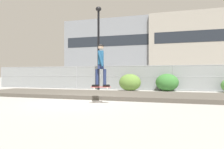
{
  "coord_description": "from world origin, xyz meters",
  "views": [
    {
      "loc": [
        3.66,
        -8.06,
        1.18
      ],
      "look_at": [
        0.19,
        3.92,
        1.17
      ],
      "focal_mm": 32.46,
      "sensor_mm": 36.0,
      "label": 1
    }
  ],
  "objects": [
    {
      "name": "street_lamp",
      "position": [
        -1.64,
        6.5,
        3.99
      ],
      "size": [
        0.44,
        0.44,
        6.36
      ],
      "color": "black",
      "rests_on": "ground_plane"
    },
    {
      "name": "shrub_left",
      "position": [
        0.89,
        6.06,
        0.6
      ],
      "size": [
        1.56,
        1.27,
        1.2
      ],
      "color": "#567A33",
      "rests_on": "ground_plane"
    },
    {
      "name": "library_building",
      "position": [
        -9.21,
        44.63,
        7.49
      ],
      "size": [
        27.44,
        11.32,
        14.98
      ],
      "color": "slate",
      "rests_on": "ground_plane"
    },
    {
      "name": "parked_car_mid",
      "position": [
        1.91,
        9.8,
        0.84
      ],
      "size": [
        4.56,
        2.27,
        1.66
      ],
      "color": "#566B4C",
      "rests_on": "ground_plane"
    },
    {
      "name": "office_block",
      "position": [
        14.57,
        45.94,
        7.48
      ],
      "size": [
        31.31,
        15.62,
        14.96
      ],
      "color": "gray",
      "rests_on": "ground_plane"
    },
    {
      "name": "parked_car_near",
      "position": [
        -3.97,
        9.54,
        0.84
      ],
      "size": [
        4.43,
        2.01,
        1.66
      ],
      "color": "maroon",
      "rests_on": "ground_plane"
    },
    {
      "name": "skateboard",
      "position": [
        0.98,
        -0.43,
        0.66
      ],
      "size": [
        0.82,
        0.43,
        0.07
      ],
      "color": "#B22D2D"
    },
    {
      "name": "chain_fence",
      "position": [
        0.0,
        7.24,
        0.93
      ],
      "size": [
        23.17,
        0.06,
        1.85
      ],
      "color": "gray",
      "rests_on": "ground_plane"
    },
    {
      "name": "gravel_berm",
      "position": [
        0.0,
        2.22,
        0.09
      ],
      "size": [
        13.98,
        3.36,
        0.19
      ],
      "primitive_type": "cube",
      "color": "#4C473F",
      "rests_on": "ground_plane"
    },
    {
      "name": "ground_plane",
      "position": [
        0.0,
        0.0,
        0.0
      ],
      "size": [
        120.0,
        120.0,
        0.0
      ],
      "primitive_type": "plane",
      "color": "gray"
    },
    {
      "name": "skater",
      "position": [
        0.98,
        -0.43,
        1.63
      ],
      "size": [
        0.72,
        0.62,
        1.69
      ],
      "color": "black",
      "rests_on": "skateboard"
    },
    {
      "name": "shrub_center",
      "position": [
        3.42,
        6.63,
        0.61
      ],
      "size": [
        1.58,
        1.29,
        1.22
      ],
      "color": "#336B2D",
      "rests_on": "ground_plane"
    }
  ]
}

